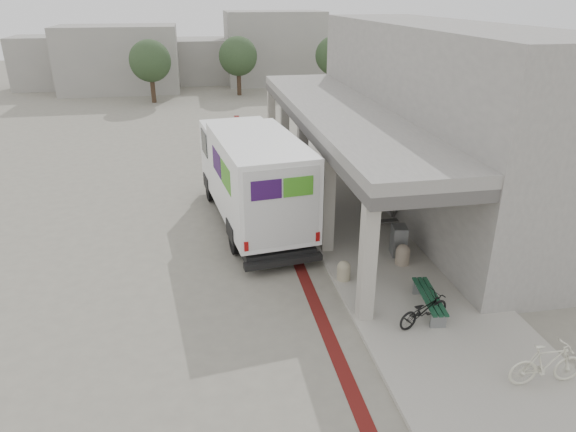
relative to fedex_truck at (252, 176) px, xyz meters
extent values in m
plane|color=slate|center=(0.03, -3.31, -1.88)|extent=(120.00, 120.00, 0.00)
cube|color=#571311|center=(1.03, -1.31, -1.88)|extent=(0.35, 40.00, 0.01)
cube|color=#9F9A8E|center=(4.03, -3.31, -1.82)|extent=(4.40, 28.00, 0.12)
cube|color=gray|center=(7.38, 1.19, 1.62)|extent=(4.30, 17.00, 7.00)
cube|color=#504D4B|center=(3.63, 1.19, 1.62)|extent=(3.40, 16.90, 0.35)
cube|color=gray|center=(3.63, 1.19, 1.97)|extent=(3.40, 16.90, 0.35)
cube|color=gray|center=(-7.97, 30.69, 0.87)|extent=(10.00, 6.00, 5.50)
cube|color=gray|center=(-0.97, 34.69, 0.12)|extent=(8.00, 6.00, 4.00)
cube|color=gray|center=(6.03, 32.69, 1.37)|extent=(9.00, 6.00, 6.50)
cube|color=gray|center=(-13.97, 33.69, 0.37)|extent=(7.00, 5.00, 4.50)
cylinder|color=#38281C|center=(-4.97, 24.69, -0.68)|extent=(0.36, 0.36, 2.40)
sphere|color=#273720|center=(-4.97, 24.69, 1.32)|extent=(3.20, 3.20, 3.20)
cylinder|color=#38281C|center=(2.03, 26.69, -0.68)|extent=(0.36, 0.36, 2.40)
sphere|color=#273720|center=(2.03, 26.69, 1.32)|extent=(3.20, 3.20, 3.20)
cylinder|color=#38281C|center=(10.03, 25.69, -0.68)|extent=(0.36, 0.36, 2.40)
sphere|color=#273720|center=(10.03, 25.69, 1.32)|extent=(3.20, 3.20, 3.20)
cube|color=black|center=(0.01, -0.04, -1.45)|extent=(3.18, 7.83, 0.33)
cube|color=white|center=(0.12, -1.01, 0.24)|extent=(3.27, 5.92, 2.83)
cube|color=white|center=(-0.33, 2.71, 0.07)|extent=(2.84, 2.36, 2.50)
cube|color=white|center=(-0.46, 3.85, -0.85)|extent=(2.45, 0.93, 0.87)
cube|color=black|center=(-0.43, 3.58, 0.67)|extent=(2.44, 0.81, 1.14)
cube|color=black|center=(0.47, -3.92, -1.50)|extent=(2.52, 0.57, 0.20)
cube|color=#33114E|center=(-1.27, -0.41, 0.73)|extent=(0.20, 1.51, 0.82)
cube|color=#419721|center=(-1.07, -2.03, 0.73)|extent=(0.20, 1.51, 0.82)
cube|color=#33114E|center=(-0.02, -3.91, 0.89)|extent=(0.92, 0.14, 0.60)
cube|color=#419721|center=(0.95, -3.79, 0.89)|extent=(0.92, 0.14, 0.60)
cylinder|color=black|center=(-1.47, 2.63, -1.39)|extent=(0.42, 1.01, 0.98)
cylinder|color=black|center=(0.80, 2.90, -1.39)|extent=(0.42, 1.01, 0.98)
cylinder|color=black|center=(-0.87, -2.33, -1.39)|extent=(0.42, 1.01, 0.98)
cylinder|color=black|center=(1.40, -2.06, -1.39)|extent=(0.42, 1.01, 0.98)
cube|color=gray|center=(3.84, -7.64, -1.56)|extent=(0.41, 0.14, 0.41)
cube|color=gray|center=(4.05, -6.04, -1.56)|extent=(0.41, 0.14, 0.41)
cube|color=#133B26|center=(3.80, -6.82, -1.33)|extent=(0.36, 1.93, 0.05)
cube|color=#133B26|center=(3.94, -6.84, -1.33)|extent=(0.36, 1.93, 0.05)
cube|color=#133B26|center=(4.09, -6.86, -1.33)|extent=(0.36, 1.93, 0.05)
cylinder|color=gray|center=(4.23, -4.26, -1.54)|extent=(0.45, 0.45, 0.45)
sphere|color=gray|center=(4.23, -4.26, -1.32)|extent=(0.45, 0.45, 0.45)
cylinder|color=gray|center=(2.13, -4.86, -1.56)|extent=(0.40, 0.40, 0.40)
sphere|color=gray|center=(2.13, -4.86, -1.36)|extent=(0.40, 0.40, 0.40)
cube|color=gray|center=(4.33, -3.63, -1.26)|extent=(0.54, 0.66, 1.00)
imported|color=black|center=(3.52, -7.41, -1.35)|extent=(1.68, 1.05, 0.83)
imported|color=beige|center=(5.20, -9.98, -1.25)|extent=(1.74, 0.57, 1.03)
camera|label=1|loc=(-1.93, -17.71, 6.13)|focal=32.00mm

